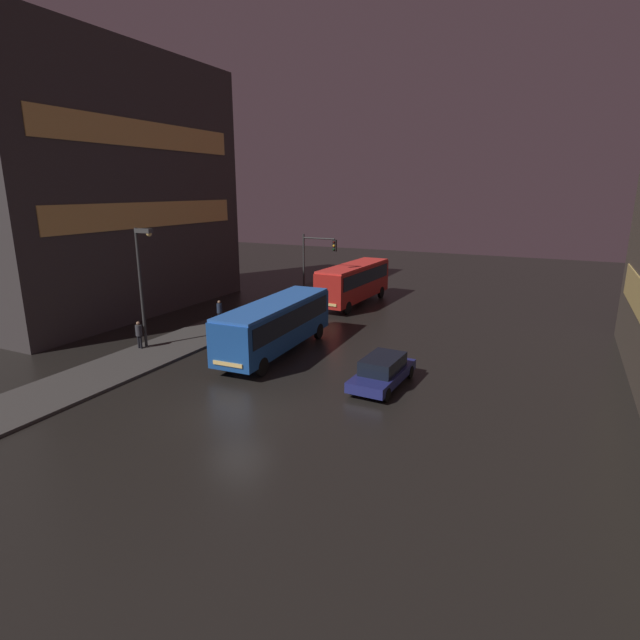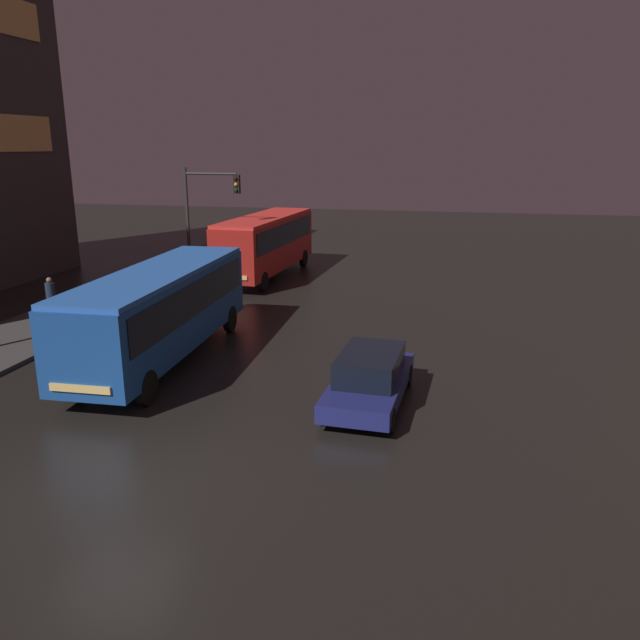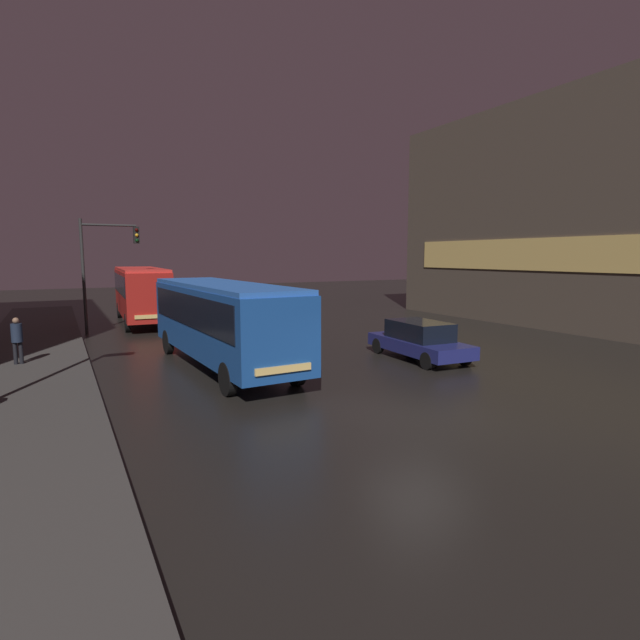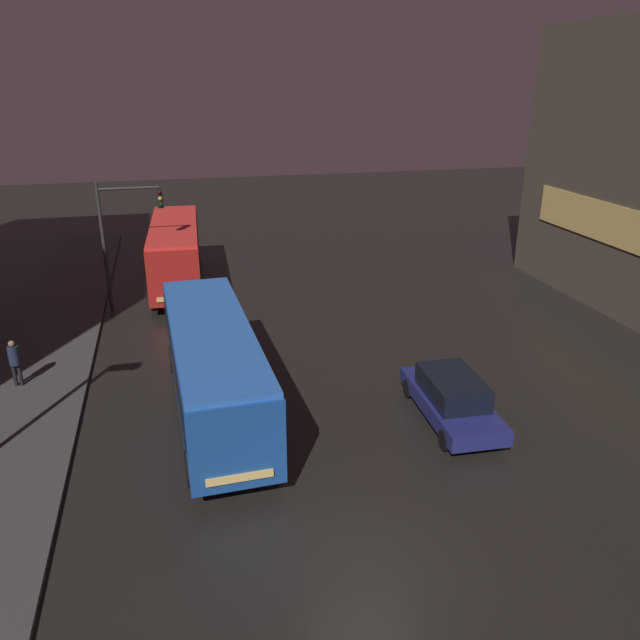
# 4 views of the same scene
# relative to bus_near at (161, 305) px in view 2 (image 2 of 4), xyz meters

# --- Properties ---
(ground_plane) EXTENTS (120.00, 120.00, 0.00)m
(ground_plane) POSITION_rel_bus_near_xyz_m (2.68, -7.86, -1.91)
(ground_plane) COLOR black
(sidewalk_left) EXTENTS (4.00, 48.00, 0.15)m
(sidewalk_left) POSITION_rel_bus_near_xyz_m (-6.32, 2.14, -1.84)
(sidewalk_left) COLOR #3D3A38
(sidewalk_left) RESTS_ON ground
(bus_near) EXTENTS (2.87, 10.25, 3.10)m
(bus_near) POSITION_rel_bus_near_xyz_m (0.00, 0.00, 0.00)
(bus_near) COLOR #194793
(bus_near) RESTS_ON ground
(bus_far) EXTENTS (2.84, 9.91, 3.34)m
(bus_far) POSITION_rel_bus_near_xyz_m (-0.78, 14.09, 0.14)
(bus_far) COLOR #AD1E19
(bus_far) RESTS_ON ground
(car_taxi) EXTENTS (2.10, 4.83, 1.51)m
(car_taxi) POSITION_rel_bus_near_xyz_m (7.33, -2.15, -1.14)
(car_taxi) COLOR navy
(car_taxi) RESTS_ON ground
(pedestrian_mid) EXTENTS (0.47, 0.47, 1.71)m
(pedestrian_mid) POSITION_rel_bus_near_xyz_m (-6.64, 3.39, -0.75)
(pedestrian_mid) COLOR black
(pedestrian_mid) RESTS_ON sidewalk_left
(traffic_light_main) EXTENTS (2.94, 0.35, 5.98)m
(traffic_light_main) POSITION_rel_bus_near_xyz_m (-2.99, 11.19, 2.11)
(traffic_light_main) COLOR #2D2D2D
(traffic_light_main) RESTS_ON ground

